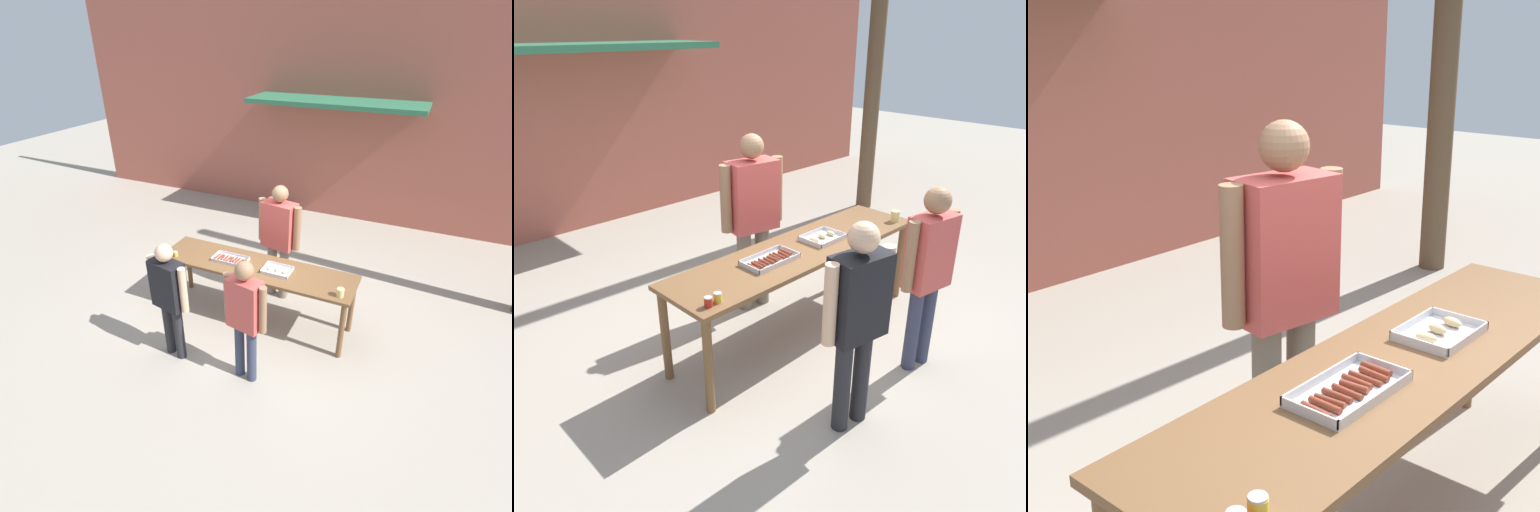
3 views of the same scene
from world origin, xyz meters
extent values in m
cube|color=brown|center=(0.00, 0.00, 0.84)|extent=(2.63, 0.68, 0.04)
cylinder|color=brown|center=(1.25, 0.27, 0.41)|extent=(0.07, 0.07, 0.82)
cube|color=silver|center=(-0.37, -0.01, 0.86)|extent=(0.47, 0.25, 0.01)
cube|color=silver|center=(-0.37, -0.13, 0.88)|extent=(0.47, 0.01, 0.03)
cube|color=silver|center=(-0.37, 0.11, 0.88)|extent=(0.47, 0.01, 0.03)
cube|color=silver|center=(-0.61, -0.01, 0.88)|extent=(0.01, 0.25, 0.03)
cube|color=silver|center=(-0.14, -0.01, 0.88)|extent=(0.01, 0.25, 0.03)
cylinder|color=brown|center=(-0.57, -0.01, 0.88)|extent=(0.04, 0.14, 0.02)
cylinder|color=brown|center=(-0.52, -0.01, 0.88)|extent=(0.03, 0.14, 0.03)
cylinder|color=brown|center=(-0.49, -0.01, 0.88)|extent=(0.03, 0.12, 0.02)
cylinder|color=brown|center=(-0.44, -0.01, 0.88)|extent=(0.02, 0.13, 0.02)
cylinder|color=brown|center=(-0.40, -0.02, 0.88)|extent=(0.03, 0.13, 0.02)
cylinder|color=brown|center=(-0.35, -0.02, 0.88)|extent=(0.04, 0.12, 0.03)
cylinder|color=brown|center=(-0.31, 0.00, 0.88)|extent=(0.03, 0.13, 0.02)
cylinder|color=brown|center=(-0.27, -0.01, 0.88)|extent=(0.03, 0.15, 0.02)
cylinder|color=brown|center=(-0.22, -0.02, 0.88)|extent=(0.04, 0.13, 0.02)
cylinder|color=brown|center=(-0.18, 0.00, 0.88)|extent=(0.03, 0.13, 0.03)
cube|color=silver|center=(0.30, -0.01, 0.86)|extent=(0.37, 0.28, 0.01)
cube|color=silver|center=(0.30, -0.14, 0.88)|extent=(0.37, 0.01, 0.03)
cube|color=silver|center=(0.30, 0.13, 0.88)|extent=(0.37, 0.01, 0.03)
cube|color=silver|center=(0.12, -0.01, 0.88)|extent=(0.01, 0.28, 0.03)
cube|color=silver|center=(0.48, -0.01, 0.88)|extent=(0.01, 0.28, 0.03)
ellipsoid|color=#D6B77F|center=(0.19, -0.01, 0.88)|extent=(0.07, 0.10, 0.04)
ellipsoid|color=#D6B77F|center=(0.30, 0.00, 0.88)|extent=(0.06, 0.10, 0.04)
ellipsoid|color=#D6B77F|center=(0.41, -0.01, 0.88)|extent=(0.07, 0.10, 0.04)
cylinder|color=gold|center=(-1.10, -0.23, 0.89)|extent=(0.06, 0.06, 0.07)
cylinder|color=#B2B2B7|center=(-1.10, -0.23, 0.93)|extent=(0.06, 0.06, 0.01)
cylinder|color=#756B5B|center=(-0.05, 0.68, 0.42)|extent=(0.14, 0.14, 0.84)
cylinder|color=#756B5B|center=(0.16, 0.64, 0.42)|extent=(0.14, 0.14, 0.84)
cube|color=#C64C47|center=(0.05, 0.66, 1.17)|extent=(0.50, 0.33, 0.67)
sphere|color=#936B4C|center=(0.05, 0.66, 1.64)|extent=(0.23, 0.23, 0.23)
cylinder|color=#936B4C|center=(-0.23, 0.71, 1.19)|extent=(0.10, 0.10, 0.63)
cylinder|color=#936B4C|center=(0.34, 0.61, 1.19)|extent=(0.10, 0.10, 0.63)
camera|label=1|loc=(1.86, -4.07, 3.58)|focal=28.00mm
camera|label=2|loc=(-2.98, -2.66, 2.62)|focal=35.00mm
camera|label=3|loc=(-2.29, -1.32, 2.12)|focal=50.00mm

